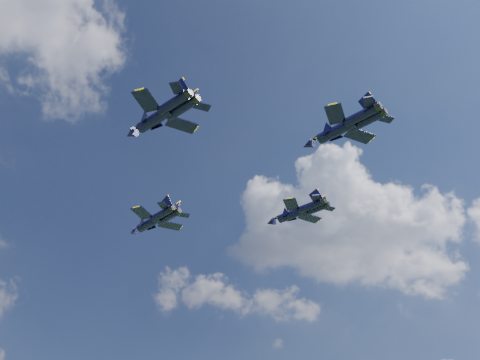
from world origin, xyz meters
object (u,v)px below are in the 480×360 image
object	(u,v)px
jet_right	(291,215)
jet_slot	(334,132)
jet_left	(153,120)
jet_lead	(149,223)

from	to	relation	value
jet_right	jet_slot	bearing A→B (deg)	-131.77
jet_left	jet_slot	xyz separation A→B (m)	(23.64, -15.79, -0.38)
jet_lead	jet_right	distance (m)	28.07
jet_lead	jet_slot	distance (m)	41.48
jet_lead	jet_slot	bearing A→B (deg)	-83.83
jet_left	jet_right	bearing A→B (deg)	1.31
jet_lead	jet_right	size ratio (longest dim) A/B	1.00
jet_left	jet_right	distance (m)	37.31
jet_right	jet_lead	bearing A→B (deg)	130.37
jet_right	jet_slot	xyz separation A→B (m)	(-12.81, -23.73, -0.21)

